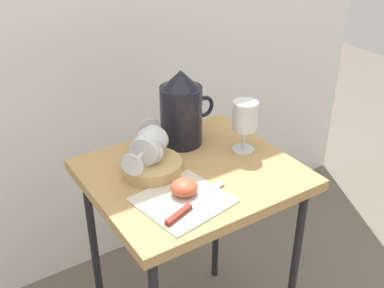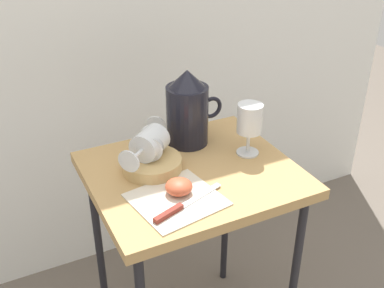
# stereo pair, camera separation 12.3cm
# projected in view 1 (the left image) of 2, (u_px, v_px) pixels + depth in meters

# --- Properties ---
(curtain_drape) EXTENTS (2.40, 0.03, 1.95)m
(curtain_drape) POSITION_uv_depth(u_px,v_px,m) (99.00, 14.00, 1.53)
(curtain_drape) COLOR white
(curtain_drape) RESTS_ON ground_plane
(table) EXTENTS (0.55, 0.48, 0.67)m
(table) POSITION_uv_depth(u_px,v_px,m) (192.00, 191.00, 1.31)
(table) COLOR tan
(table) RESTS_ON ground_plane
(linen_napkin) EXTENTS (0.23, 0.22, 0.00)m
(linen_napkin) POSITION_uv_depth(u_px,v_px,m) (183.00, 200.00, 1.15)
(linen_napkin) COLOR beige
(linen_napkin) RESTS_ON table
(basket_tray) EXTENTS (0.16, 0.16, 0.03)m
(basket_tray) POSITION_uv_depth(u_px,v_px,m) (152.00, 167.00, 1.25)
(basket_tray) COLOR tan
(basket_tray) RESTS_ON table
(pitcher) EXTENTS (0.17, 0.12, 0.23)m
(pitcher) POSITION_uv_depth(u_px,v_px,m) (181.00, 114.00, 1.36)
(pitcher) COLOR black
(pitcher) RESTS_ON table
(wine_glass_upright) EXTENTS (0.07, 0.07, 0.15)m
(wine_glass_upright) POSITION_uv_depth(u_px,v_px,m) (245.00, 119.00, 1.32)
(wine_glass_upright) COLOR silver
(wine_glass_upright) RESTS_ON table
(wine_glass_tipped_near) EXTENTS (0.13, 0.16, 0.07)m
(wine_glass_tipped_near) POSITION_uv_depth(u_px,v_px,m) (150.00, 144.00, 1.25)
(wine_glass_tipped_near) COLOR silver
(wine_glass_tipped_near) RESTS_ON basket_tray
(wine_glass_tipped_far) EXTENTS (0.16, 0.15, 0.08)m
(wine_glass_tipped_far) POSITION_uv_depth(u_px,v_px,m) (148.00, 146.00, 1.24)
(wine_glass_tipped_far) COLOR silver
(wine_glass_tipped_far) RESTS_ON basket_tray
(apple_half_left) EXTENTS (0.07, 0.07, 0.04)m
(apple_half_left) POSITION_uv_depth(u_px,v_px,m) (184.00, 187.00, 1.16)
(apple_half_left) COLOR #C15133
(apple_half_left) RESTS_ON linen_napkin
(knife) EXTENTS (0.21, 0.09, 0.01)m
(knife) POSITION_uv_depth(u_px,v_px,m) (188.00, 208.00, 1.11)
(knife) COLOR silver
(knife) RESTS_ON linen_napkin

